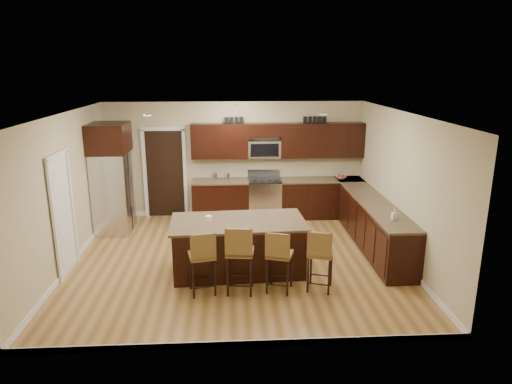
{
  "coord_description": "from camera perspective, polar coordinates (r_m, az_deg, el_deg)",
  "views": [
    {
      "loc": [
        -0.11,
        -7.84,
        3.47
      ],
      "look_at": [
        0.36,
        0.4,
        1.2
      ],
      "focal_mm": 32.0,
      "sensor_mm": 36.0,
      "label": 1
    }
  ],
  "objects": [
    {
      "name": "island_jar",
      "position": [
        7.82,
        -5.93,
        -3.33
      ],
      "size": [
        0.1,
        0.1,
        0.1
      ],
      "primitive_type": "cylinder",
      "color": "white",
      "rests_on": "island"
    },
    {
      "name": "pantry_door",
      "position": [
        8.43,
        -23.05,
        -2.76
      ],
      "size": [
        0.03,
        0.8,
        2.04
      ],
      "primitive_type": "cube",
      "color": "white",
      "rests_on": "floor"
    },
    {
      "name": "canister_tall",
      "position": [
        10.58,
        -5.19,
        1.92
      ],
      "size": [
        0.12,
        0.12,
        0.19
      ],
      "primitive_type": "cylinder",
      "color": "silver",
      "rests_on": "base_cabinets"
    },
    {
      "name": "island",
      "position": [
        8.0,
        -2.22,
        -6.95
      ],
      "size": [
        2.36,
        1.32,
        0.92
      ],
      "rotation": [
        0.0,
        0.0,
        0.06
      ],
      "color": "black",
      "rests_on": "floor"
    },
    {
      "name": "ceiling",
      "position": [
        7.88,
        -2.5,
        9.78
      ],
      "size": [
        6.0,
        6.0,
        0.0
      ],
      "primitive_type": "plane",
      "rotation": [
        3.14,
        0.0,
        0.0
      ],
      "color": "silver",
      "rests_on": "wall_back"
    },
    {
      "name": "upper_cabinets",
      "position": [
        10.61,
        3.01,
        6.55
      ],
      "size": [
        4.0,
        0.33,
        0.8
      ],
      "color": "black",
      "rests_on": "wall_back"
    },
    {
      "name": "soap_bottle",
      "position": [
        8.21,
        16.91,
        -2.7
      ],
      "size": [
        0.09,
        0.09,
        0.18
      ],
      "primitive_type": "imported",
      "rotation": [
        0.0,
        0.0,
        0.08
      ],
      "color": "#B2B2B2",
      "rests_on": "base_cabinets"
    },
    {
      "name": "stool_right",
      "position": [
        7.18,
        2.87,
        -7.8
      ],
      "size": [
        0.49,
        0.49,
        1.03
      ],
      "rotation": [
        0.0,
        0.0,
        -0.32
      ],
      "color": "olive",
      "rests_on": "floor"
    },
    {
      "name": "floor",
      "position": [
        8.57,
        -2.29,
        -8.48
      ],
      "size": [
        6.0,
        6.0,
        0.0
      ],
      "primitive_type": "plane",
      "color": "#A57841",
      "rests_on": "ground"
    },
    {
      "name": "stool_left",
      "position": [
        7.15,
        -6.71,
        -7.9
      ],
      "size": [
        0.47,
        0.47,
        1.05
      ],
      "rotation": [
        0.0,
        0.0,
        0.22
      ],
      "color": "olive",
      "rests_on": "floor"
    },
    {
      "name": "base_cabinets",
      "position": [
        9.97,
        8.52,
        -2.34
      ],
      "size": [
        4.02,
        3.96,
        0.92
      ],
      "color": "black",
      "rests_on": "floor"
    },
    {
      "name": "doorway",
      "position": [
        10.96,
        -11.29,
        2.24
      ],
      "size": [
        0.85,
        0.03,
        2.06
      ],
      "primitive_type": "cube",
      "color": "black",
      "rests_on": "floor"
    },
    {
      "name": "refrigerator",
      "position": [
        10.11,
        -17.57,
        1.76
      ],
      "size": [
        0.79,
        0.93,
        2.35
      ],
      "color": "silver",
      "rests_on": "floor"
    },
    {
      "name": "fruit_bowl",
      "position": [
        10.91,
        10.56,
        1.79
      ],
      "size": [
        0.27,
        0.27,
        0.06
      ],
      "primitive_type": "imported",
      "rotation": [
        0.0,
        0.0,
        -0.07
      ],
      "color": "silver",
      "rests_on": "base_cabinets"
    },
    {
      "name": "canister_short",
      "position": [
        10.58,
        -3.61,
        1.91
      ],
      "size": [
        0.11,
        0.11,
        0.17
      ],
      "primitive_type": "cylinder",
      "color": "silver",
      "rests_on": "base_cabinets"
    },
    {
      "name": "microwave",
      "position": [
        10.64,
        1.03,
        5.39
      ],
      "size": [
        0.76,
        0.31,
        0.4
      ],
      "primitive_type": "cube",
      "color": "silver",
      "rests_on": "upper_cabinets"
    },
    {
      "name": "range",
      "position": [
        10.75,
        1.06,
        -0.79
      ],
      "size": [
        0.76,
        0.64,
        1.11
      ],
      "color": "silver",
      "rests_on": "floor"
    },
    {
      "name": "wall_back",
      "position": [
        10.8,
        -2.64,
        4.07
      ],
      "size": [
        6.0,
        0.0,
        6.0
      ],
      "primitive_type": "plane",
      "rotation": [
        1.57,
        0.0,
        0.0
      ],
      "color": "#C2B58C",
      "rests_on": "floor"
    },
    {
      "name": "letter_decor",
      "position": [
        10.54,
        2.26,
        9.0
      ],
      "size": [
        2.2,
        0.03,
        0.15
      ],
      "primitive_type": null,
      "color": "black",
      "rests_on": "upper_cabinets"
    },
    {
      "name": "wall_left",
      "position": [
        8.62,
        -22.76,
        -0.06
      ],
      "size": [
        0.0,
        5.5,
        5.5
      ],
      "primitive_type": "plane",
      "rotation": [
        1.57,
        0.0,
        1.57
      ],
      "color": "#C2B58C",
      "rests_on": "floor"
    },
    {
      "name": "stool_mid",
      "position": [
        7.11,
        -2.07,
        -7.51
      ],
      "size": [
        0.47,
        0.47,
        1.13
      ],
      "rotation": [
        0.0,
        0.0,
        -0.12
      ],
      "color": "olive",
      "rests_on": "floor"
    },
    {
      "name": "stool_extra",
      "position": [
        7.28,
        8.01,
        -7.62
      ],
      "size": [
        0.49,
        0.49,
        1.03
      ],
      "rotation": [
        0.0,
        0.0,
        -0.32
      ],
      "color": "olive",
      "rests_on": "floor"
    },
    {
      "name": "floor_mat",
      "position": [
        10.1,
        -0.06,
        -4.65
      ],
      "size": [
        0.97,
        0.68,
        0.01
      ],
      "primitive_type": "cube",
      "rotation": [
        0.0,
        0.0,
        0.06
      ],
      "color": "brown",
      "rests_on": "floor"
    },
    {
      "name": "wall_right",
      "position": [
        8.7,
        17.79,
        0.54
      ],
      "size": [
        0.0,
        5.5,
        5.5
      ],
      "primitive_type": "plane",
      "rotation": [
        1.57,
        0.0,
        -1.57
      ],
      "color": "#C2B58C",
      "rests_on": "floor"
    }
  ]
}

